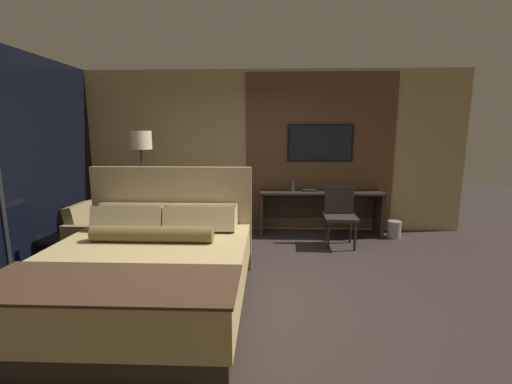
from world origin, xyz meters
name	(u,v)px	position (x,y,z in m)	size (l,w,h in m)	color
ground_plane	(249,295)	(0.00, 0.00, 0.00)	(16.00, 16.00, 0.00)	#332823
wall_back_tv_panel	(266,152)	(0.16, 2.59, 1.40)	(7.20, 0.09, 2.80)	tan
bed	(147,272)	(-1.01, -0.27, 0.37)	(2.01, 2.19, 1.33)	#33281E
desk	(320,204)	(1.09, 2.33, 0.52)	(2.07, 0.49, 0.75)	#2D2319
tv	(320,143)	(1.09, 2.52, 1.57)	(1.13, 0.04, 0.63)	black
desk_chair	(340,211)	(1.32, 1.75, 0.54)	(0.51, 0.51, 0.90)	#28231E
armchair_by_window	(101,238)	(-2.20, 1.17, 0.25)	(0.80, 0.81, 0.75)	olive
floor_lamp	(141,149)	(-1.76, 1.76, 1.49)	(0.34, 0.34, 1.77)	#282623
vase_tall	(293,184)	(0.63, 2.31, 0.88)	(0.07, 0.07, 0.24)	#4C706B
book	(309,190)	(0.90, 2.30, 0.77)	(0.23, 0.17, 0.03)	#332D28
waste_bin	(394,229)	(2.32, 2.14, 0.14)	(0.22, 0.22, 0.28)	gray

